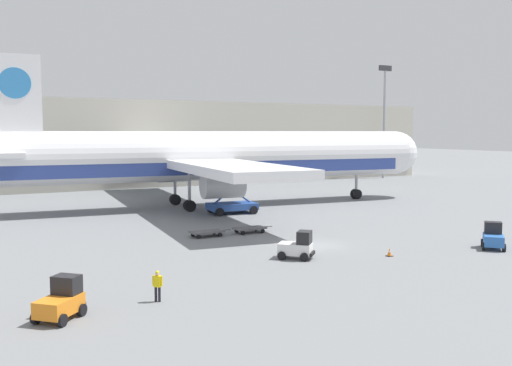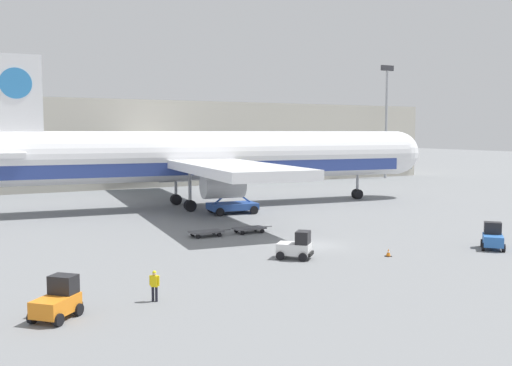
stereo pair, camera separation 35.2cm
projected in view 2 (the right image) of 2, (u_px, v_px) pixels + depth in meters
The scene contains 12 objects.
ground_plane at pixel (314, 245), 45.02m from camera, with size 400.00×400.00×0.00m, color slate.
terminal_building at pixel (193, 143), 103.38m from camera, with size 90.00×18.20×14.00m.
light_mast at pixel (386, 113), 109.17m from camera, with size 2.80×0.50×21.52m.
airplane_main at pixel (210, 158), 67.81m from camera, with size 58.02×48.57×17.00m.
scissor_lift_loader at pixel (232, 196), 62.43m from camera, with size 5.48×3.83×4.79m.
baggage_tug_foreground at pixel (296, 247), 40.15m from camera, with size 2.73×2.74×2.00m.
baggage_tug_mid at pixel (493, 238), 43.56m from camera, with size 2.75×2.71×2.00m.
baggage_tug_far at pixel (58, 300), 27.32m from camera, with size 2.72×2.74×2.00m.
baggage_dolly_lead at pixel (206, 232), 48.72m from camera, with size 3.70×1.50×0.48m.
baggage_dolly_second at pixel (249, 228), 50.50m from camera, with size 3.70×1.50×0.48m.
ground_crew_near at pixel (154, 283), 30.02m from camera, with size 0.45×0.40×1.67m.
traffic_cone_near at pixel (388, 253), 40.95m from camera, with size 0.40×0.40×0.58m.
Camera 2 is at (-24.95, -37.00, 8.95)m, focal length 40.00 mm.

